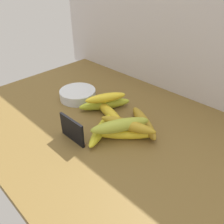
{
  "coord_description": "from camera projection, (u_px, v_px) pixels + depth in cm",
  "views": [
    {
      "loc": [
        49.59,
        -45.21,
        51.59
      ],
      "look_at": [
        3.55,
        1.99,
        8.0
      ],
      "focal_mm": 36.12,
      "sensor_mm": 36.0,
      "label": 1
    }
  ],
  "objects": [
    {
      "name": "counter_top",
      "position": [
        101.0,
        125.0,
        0.84
      ],
      "size": [
        110.0,
        76.0,
        3.0
      ],
      "primitive_type": "cube",
      "color": "brown",
      "rests_on": "ground"
    },
    {
      "name": "back_wall",
      "position": [
        171.0,
        14.0,
        0.88
      ],
      "size": [
        130.0,
        2.0,
        70.0
      ],
      "primitive_type": "cube",
      "color": "beige",
      "rests_on": "ground"
    },
    {
      "name": "chalkboard_sign",
      "position": [
        72.0,
        131.0,
        0.72
      ],
      "size": [
        11.0,
        1.8,
        8.4
      ],
      "color": "black",
      "rests_on": "counter_top"
    },
    {
      "name": "fruit_bowl",
      "position": [
        78.0,
        94.0,
        0.96
      ],
      "size": [
        15.21,
        15.21,
        3.87
      ],
      "primitive_type": "cylinder",
      "color": "silver",
      "rests_on": "counter_top"
    },
    {
      "name": "banana_0",
      "position": [
        105.0,
        104.0,
        0.89
      ],
      "size": [
        14.05,
        19.63,
        4.06
      ],
      "primitive_type": "ellipsoid",
      "rotation": [
        0.0,
        0.0,
        1.03
      ],
      "color": "#B3C430",
      "rests_on": "counter_top"
    },
    {
      "name": "banana_1",
      "position": [
        101.0,
        129.0,
        0.76
      ],
      "size": [
        11.27,
        18.66,
        3.54
      ],
      "primitive_type": "ellipsoid",
      "rotation": [
        0.0,
        0.0,
        5.15
      ],
      "color": "gold",
      "rests_on": "counter_top"
    },
    {
      "name": "banana_2",
      "position": [
        124.0,
        134.0,
        0.74
      ],
      "size": [
        17.4,
        16.23,
        3.35
      ],
      "primitive_type": "ellipsoid",
      "rotation": [
        0.0,
        0.0,
        3.88
      ],
      "color": "yellow",
      "rests_on": "counter_top"
    },
    {
      "name": "banana_3",
      "position": [
        109.0,
        113.0,
        0.84
      ],
      "size": [
        18.71,
        8.28,
        3.73
      ],
      "primitive_type": "ellipsoid",
      "rotation": [
        0.0,
        0.0,
        6.03
      ],
      "color": "gold",
      "rests_on": "counter_top"
    },
    {
      "name": "banana_4",
      "position": [
        144.0,
        122.0,
        0.79
      ],
      "size": [
        18.77,
        13.37,
        4.01
      ],
      "primitive_type": "ellipsoid",
      "rotation": [
        0.0,
        0.0,
        2.61
      ],
      "color": "#A58022",
      "rests_on": "counter_top"
    },
    {
      "name": "banana_5",
      "position": [
        127.0,
        125.0,
        0.72
      ],
      "size": [
        19.12,
        9.58,
        3.61
      ],
      "primitive_type": "ellipsoid",
      "rotation": [
        0.0,
        0.0,
        3.47
      ],
      "color": "#B38F23",
      "rests_on": "banana_2"
    },
    {
      "name": "banana_6",
      "position": [
        106.0,
        98.0,
        0.86
      ],
      "size": [
        10.33,
        15.78,
        3.45
      ],
      "primitive_type": "ellipsoid",
      "rotation": [
        0.0,
        0.0,
        1.1
      ],
      "color": "yellow",
      "rests_on": "banana_0"
    },
    {
      "name": "banana_7",
      "position": [
        120.0,
        125.0,
        0.72
      ],
      "size": [
        13.05,
        19.23,
        4.25
      ],
      "primitive_type": "ellipsoid",
      "rotation": [
        0.0,
        0.0,
        4.22
      ],
      "color": "#A4AF37",
      "rests_on": "banana_2"
    }
  ]
}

